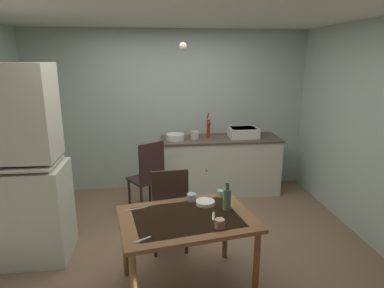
{
  "coord_description": "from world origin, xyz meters",
  "views": [
    {
      "loc": [
        -0.23,
        -3.41,
        2.1
      ],
      "look_at": [
        0.16,
        0.07,
        1.18
      ],
      "focal_mm": 30.82,
      "sensor_mm": 36.0,
      "label": 1
    }
  ],
  "objects_px": {
    "hutch_cabinet": "(14,173)",
    "glass_bottle": "(227,199)",
    "serving_bowl_wide": "(205,203)",
    "sink_basin": "(243,132)",
    "chair_by_counter": "(148,176)",
    "hand_pump": "(208,127)",
    "mixing_bowl_counter": "(175,137)",
    "dining_table": "(187,226)",
    "mug_tall": "(220,193)",
    "chair_far_side": "(169,208)"
  },
  "relations": [
    {
      "from": "hutch_cabinet",
      "to": "sink_basin",
      "type": "distance_m",
      "value": 3.18
    },
    {
      "from": "hand_pump",
      "to": "glass_bottle",
      "type": "relative_size",
      "value": 1.44
    },
    {
      "from": "chair_far_side",
      "to": "sink_basin",
      "type": "bearing_deg",
      "value": 52.11
    },
    {
      "from": "hand_pump",
      "to": "glass_bottle",
      "type": "xyz_separation_m",
      "value": [
        -0.17,
        -2.16,
        -0.22
      ]
    },
    {
      "from": "glass_bottle",
      "to": "hand_pump",
      "type": "bearing_deg",
      "value": 85.41
    },
    {
      "from": "dining_table",
      "to": "mug_tall",
      "type": "bearing_deg",
      "value": 46.59
    },
    {
      "from": "hand_pump",
      "to": "dining_table",
      "type": "height_order",
      "value": "hand_pump"
    },
    {
      "from": "chair_far_side",
      "to": "dining_table",
      "type": "bearing_deg",
      "value": -78.68
    },
    {
      "from": "serving_bowl_wide",
      "to": "sink_basin",
      "type": "bearing_deg",
      "value": 65.6
    },
    {
      "from": "hutch_cabinet",
      "to": "glass_bottle",
      "type": "distance_m",
      "value": 2.16
    },
    {
      "from": "serving_bowl_wide",
      "to": "glass_bottle",
      "type": "relative_size",
      "value": 0.67
    },
    {
      "from": "serving_bowl_wide",
      "to": "mug_tall",
      "type": "relative_size",
      "value": 2.78
    },
    {
      "from": "mixing_bowl_counter",
      "to": "serving_bowl_wide",
      "type": "height_order",
      "value": "mixing_bowl_counter"
    },
    {
      "from": "serving_bowl_wide",
      "to": "mug_tall",
      "type": "bearing_deg",
      "value": 43.13
    },
    {
      "from": "mug_tall",
      "to": "hand_pump",
      "type": "bearing_deg",
      "value": 84.63
    },
    {
      "from": "mixing_bowl_counter",
      "to": "chair_far_side",
      "type": "bearing_deg",
      "value": -96.24
    },
    {
      "from": "chair_far_side",
      "to": "glass_bottle",
      "type": "bearing_deg",
      "value": -46.03
    },
    {
      "from": "hutch_cabinet",
      "to": "chair_far_side",
      "type": "relative_size",
      "value": 2.09
    },
    {
      "from": "dining_table",
      "to": "serving_bowl_wide",
      "type": "xyz_separation_m",
      "value": [
        0.2,
        0.24,
        0.11
      ]
    },
    {
      "from": "mug_tall",
      "to": "chair_by_counter",
      "type": "bearing_deg",
      "value": 121.98
    },
    {
      "from": "sink_basin",
      "to": "chair_by_counter",
      "type": "height_order",
      "value": "sink_basin"
    },
    {
      "from": "glass_bottle",
      "to": "chair_far_side",
      "type": "bearing_deg",
      "value": 133.97
    },
    {
      "from": "chair_far_side",
      "to": "serving_bowl_wide",
      "type": "relative_size",
      "value": 5.41
    },
    {
      "from": "chair_far_side",
      "to": "chair_by_counter",
      "type": "relative_size",
      "value": 0.97
    },
    {
      "from": "serving_bowl_wide",
      "to": "dining_table",
      "type": "bearing_deg",
      "value": -130.68
    },
    {
      "from": "chair_by_counter",
      "to": "glass_bottle",
      "type": "bearing_deg",
      "value": -63.42
    },
    {
      "from": "hand_pump",
      "to": "glass_bottle",
      "type": "height_order",
      "value": "hand_pump"
    },
    {
      "from": "hutch_cabinet",
      "to": "dining_table",
      "type": "distance_m",
      "value": 1.85
    },
    {
      "from": "hutch_cabinet",
      "to": "mixing_bowl_counter",
      "type": "xyz_separation_m",
      "value": [
        1.73,
        1.48,
        -0.02
      ]
    },
    {
      "from": "chair_by_counter",
      "to": "glass_bottle",
      "type": "xyz_separation_m",
      "value": [
        0.76,
        -1.52,
        0.3
      ]
    },
    {
      "from": "hutch_cabinet",
      "to": "hand_pump",
      "type": "relative_size",
      "value": 5.27
    },
    {
      "from": "hand_pump",
      "to": "mixing_bowl_counter",
      "type": "relative_size",
      "value": 1.42
    },
    {
      "from": "mug_tall",
      "to": "mixing_bowl_counter",
      "type": "bearing_deg",
      "value": 101.11
    },
    {
      "from": "glass_bottle",
      "to": "dining_table",
      "type": "bearing_deg",
      "value": -164.88
    },
    {
      "from": "hand_pump",
      "to": "dining_table",
      "type": "distance_m",
      "value": 2.37
    },
    {
      "from": "chair_by_counter",
      "to": "serving_bowl_wide",
      "type": "bearing_deg",
      "value": -67.37
    },
    {
      "from": "dining_table",
      "to": "serving_bowl_wide",
      "type": "distance_m",
      "value": 0.33
    },
    {
      "from": "hutch_cabinet",
      "to": "serving_bowl_wide",
      "type": "distance_m",
      "value": 1.96
    },
    {
      "from": "hutch_cabinet",
      "to": "chair_far_side",
      "type": "distance_m",
      "value": 1.63
    },
    {
      "from": "chair_far_side",
      "to": "mug_tall",
      "type": "distance_m",
      "value": 0.61
    },
    {
      "from": "mixing_bowl_counter",
      "to": "serving_bowl_wide",
      "type": "relative_size",
      "value": 1.51
    },
    {
      "from": "hutch_cabinet",
      "to": "mixing_bowl_counter",
      "type": "relative_size",
      "value": 7.46
    },
    {
      "from": "hutch_cabinet",
      "to": "chair_far_side",
      "type": "bearing_deg",
      "value": -1.93
    },
    {
      "from": "chair_by_counter",
      "to": "glass_bottle",
      "type": "relative_size",
      "value": 3.76
    },
    {
      "from": "serving_bowl_wide",
      "to": "mug_tall",
      "type": "xyz_separation_m",
      "value": [
        0.18,
        0.17,
        0.01
      ]
    },
    {
      "from": "chair_by_counter",
      "to": "glass_bottle",
      "type": "height_order",
      "value": "chair_by_counter"
    },
    {
      "from": "chair_by_counter",
      "to": "sink_basin",
      "type": "bearing_deg",
      "value": 22.07
    },
    {
      "from": "sink_basin",
      "to": "chair_by_counter",
      "type": "xyz_separation_m",
      "value": [
        -1.47,
        -0.6,
        -0.44
      ]
    },
    {
      "from": "hand_pump",
      "to": "chair_far_side",
      "type": "bearing_deg",
      "value": -112.91
    },
    {
      "from": "hand_pump",
      "to": "mixing_bowl_counter",
      "type": "bearing_deg",
      "value": -169.62
    }
  ]
}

